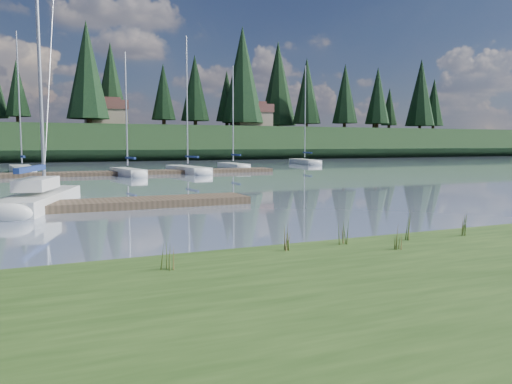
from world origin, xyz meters
name	(u,v)px	position (x,y,z in m)	size (l,w,h in m)	color
ground	(94,175)	(0.00, 30.00, 0.00)	(200.00, 200.00, 0.00)	#8493AE
bank	(393,328)	(0.00, -6.00, 0.17)	(60.00, 9.00, 0.35)	#33521D
ridge	(65,144)	(0.00, 73.00, 2.50)	(200.00, 20.00, 5.00)	black
sailboat_main	(44,195)	(-3.83, 10.88, 0.42)	(3.65, 7.92, 11.33)	silver
dock_near	(40,207)	(-4.00, 9.00, 0.15)	(16.00, 2.00, 0.30)	#4C3D2C
dock_far	(120,173)	(2.00, 30.00, 0.15)	(26.00, 2.20, 0.30)	#4C3D2C
sailboat_bg_1	(22,168)	(-5.36, 37.23, 0.33)	(2.44, 8.21, 12.04)	silver
sailboat_bg_2	(126,171)	(2.25, 28.97, 0.33)	(2.10, 6.32, 9.53)	silver
sailboat_bg_3	(185,169)	(7.59, 31.00, 0.32)	(2.26, 7.95, 11.53)	silver
sailboat_bg_4	(231,165)	(13.66, 35.72, 0.33)	(1.47, 6.80, 10.12)	silver
sailboat_bg_5	(303,161)	(26.20, 43.71, 0.32)	(3.07, 8.60, 12.02)	silver
weed_0	(290,238)	(0.55, -2.12, 0.59)	(0.17, 0.14, 0.58)	#475B23
weed_1	(342,234)	(1.85, -2.03, 0.58)	(0.17, 0.14, 0.55)	#475B23
weed_2	(406,227)	(3.41, -2.20, 0.65)	(0.17, 0.14, 0.72)	#475B23
weed_3	(168,257)	(-2.05, -2.65, 0.57)	(0.17, 0.14, 0.53)	#475B23
weed_4	(398,239)	(2.61, -2.90, 0.57)	(0.17, 0.14, 0.52)	#475B23
weed_5	(463,226)	(4.98, -2.31, 0.59)	(0.17, 0.14, 0.57)	#475B23
mud_lip	(254,261)	(0.00, -1.60, 0.07)	(60.00, 0.50, 0.14)	#33281C
conifer_4	(87,70)	(3.00, 66.00, 13.09)	(6.16, 6.16, 15.10)	#382619
conifer_5	(163,92)	(15.00, 70.00, 10.83)	(3.96, 3.96, 10.35)	#382619
conifer_6	(243,75)	(28.00, 68.00, 13.99)	(7.04, 7.04, 17.00)	#382619
conifer_7	(307,91)	(42.00, 71.00, 12.19)	(5.28, 5.28, 13.20)	#382619
conifer_8	(378,95)	(55.00, 67.00, 11.51)	(4.62, 4.62, 11.77)	#382619
conifer_9	(421,92)	(68.00, 70.00, 12.87)	(5.94, 5.94, 14.62)	#382619
house_1	(106,113)	(6.00, 71.00, 7.31)	(6.30, 5.30, 4.65)	gray
house_2	(251,116)	(30.00, 69.00, 7.31)	(6.30, 5.30, 4.65)	gray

